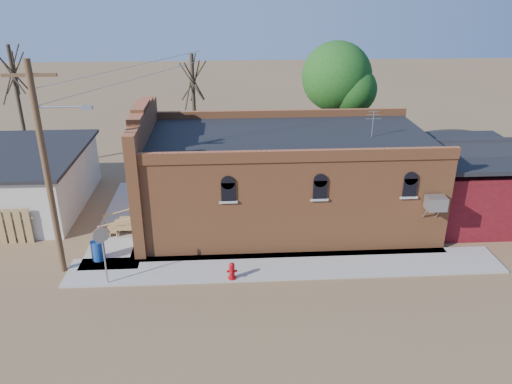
{
  "coord_description": "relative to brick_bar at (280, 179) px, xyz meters",
  "views": [
    {
      "loc": [
        -1.0,
        -17.8,
        11.72
      ],
      "look_at": [
        0.31,
        3.72,
        2.4
      ],
      "focal_mm": 35.0,
      "sensor_mm": 36.0,
      "label": 1
    }
  ],
  "objects": [
    {
      "name": "utility_pole",
      "position": [
        -9.79,
        -4.29,
        2.43
      ],
      "size": [
        3.12,
        0.26,
        9.0
      ],
      "color": "#43341B",
      "rests_on": "ground"
    },
    {
      "name": "red_shed",
      "position": [
        9.86,
        0.01,
        -0.07
      ],
      "size": [
        5.4,
        6.4,
        4.3
      ],
      "color": "#570F12",
      "rests_on": "ground"
    },
    {
      "name": "stop_sign",
      "position": [
        -7.71,
        -5.49,
        -0.26
      ],
      "size": [
        0.64,
        0.41,
        2.6
      ],
      "rotation": [
        0.0,
        0.0,
        0.1
      ],
      "color": "#98989D",
      "rests_on": "sidewalk_south"
    },
    {
      "name": "tree_leafy",
      "position": [
        4.36,
        8.01,
        3.59
      ],
      "size": [
        4.4,
        4.4,
        8.15
      ],
      "color": "#443727",
      "rests_on": "ground"
    },
    {
      "name": "trash_barrel",
      "position": [
        -8.49,
        -3.57,
        -1.8
      ],
      "size": [
        0.78,
        0.78,
        0.91
      ],
      "primitive_type": "cylinder",
      "rotation": [
        0.0,
        0.0,
        -0.4
      ],
      "color": "navy",
      "rests_on": "sidewalk_west"
    },
    {
      "name": "fire_hydrant",
      "position": [
        -2.56,
        -5.5,
        -1.88
      ],
      "size": [
        0.45,
        0.44,
        0.76
      ],
      "rotation": [
        0.0,
        0.0,
        0.41
      ],
      "color": "#A1090E",
      "rests_on": "sidewalk_south"
    },
    {
      "name": "sidewalk_south",
      "position": [
        -0.14,
        -4.59,
        -2.3
      ],
      "size": [
        19.0,
        2.2,
        0.08
      ],
      "primitive_type": "cube",
      "color": "#9E9991",
      "rests_on": "ground"
    },
    {
      "name": "tree_bare_far",
      "position": [
        -15.64,
        8.51,
        4.02
      ],
      "size": [
        2.8,
        2.8,
        8.16
      ],
      "color": "#443727",
      "rests_on": "ground"
    },
    {
      "name": "brick_bar",
      "position": [
        0.0,
        0.0,
        0.0
      ],
      "size": [
        16.4,
        7.97,
        6.3
      ],
      "color": "#AB5F34",
      "rests_on": "ground"
    },
    {
      "name": "sidewalk_west",
      "position": [
        -7.94,
        0.51,
        -2.3
      ],
      "size": [
        2.6,
        10.0,
        0.08
      ],
      "primitive_type": "cube",
      "color": "#9E9991",
      "rests_on": "ground"
    },
    {
      "name": "ground",
      "position": [
        -1.64,
        -5.49,
        -2.34
      ],
      "size": [
        120.0,
        120.0,
        0.0
      ],
      "primitive_type": "plane",
      "color": "brown",
      "rests_on": "ground"
    },
    {
      "name": "tree_bare_near",
      "position": [
        -4.64,
        7.51,
        3.62
      ],
      "size": [
        2.8,
        2.8,
        7.65
      ],
      "color": "#443727",
      "rests_on": "ground"
    }
  ]
}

